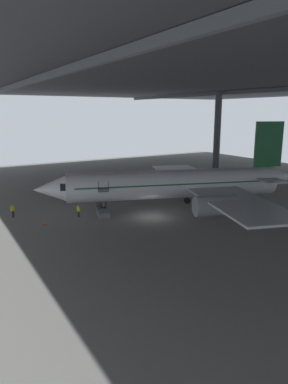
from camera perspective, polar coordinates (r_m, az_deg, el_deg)
ground_plane at (r=43.73m, az=1.34°, el=-4.11°), size 110.00×110.00×0.00m
hangar_structure at (r=50.80m, az=15.35°, el=17.94°), size 121.00×99.00×18.26m
airplane_main at (r=46.75m, az=5.72°, el=1.34°), size 35.80×36.09×11.59m
boarding_stairs at (r=44.82m, az=-6.76°, el=-2.80°), size 4.45×2.70×4.68m
crew_worker_near_nose at (r=46.20m, az=-20.70°, el=-2.77°), size 0.31×0.53×1.71m
crew_worker_by_stairs at (r=44.15m, az=-10.68°, el=-2.97°), size 0.52×0.33×1.58m
traffic_cone_orange at (r=42.31m, az=-16.01°, el=-4.81°), size 0.36×0.36×0.60m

